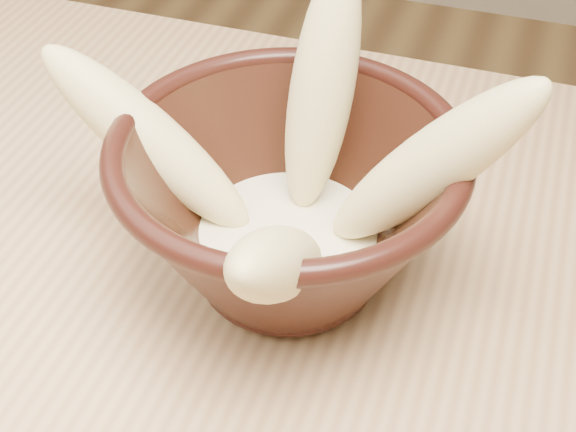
% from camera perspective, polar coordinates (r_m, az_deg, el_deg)
% --- Properties ---
extents(table, '(1.20, 0.80, 0.75)m').
position_cam_1_polar(table, '(0.59, -10.00, -13.54)').
color(table, tan).
rests_on(table, ground).
extents(bowl, '(0.22, 0.22, 0.12)m').
position_cam_1_polar(bowl, '(0.51, 0.00, 0.87)').
color(bowl, black).
rests_on(bowl, table).
extents(milk_puddle, '(0.13, 0.13, 0.02)m').
position_cam_1_polar(milk_puddle, '(0.53, 0.00, -1.57)').
color(milk_puddle, beige).
rests_on(milk_puddle, bowl).
extents(banana_upright, '(0.05, 0.10, 0.17)m').
position_cam_1_polar(banana_upright, '(0.51, 2.43, 8.97)').
color(banana_upright, '#ECD88C').
rests_on(banana_upright, bowl).
extents(banana_left, '(0.17, 0.06, 0.13)m').
position_cam_1_polar(banana_left, '(0.53, -9.95, 5.41)').
color(banana_left, '#ECD88C').
rests_on(banana_left, bowl).
extents(banana_right, '(0.14, 0.04, 0.16)m').
position_cam_1_polar(banana_right, '(0.47, 10.07, 3.48)').
color(banana_right, '#ECD88C').
rests_on(banana_right, bowl).
extents(banana_front, '(0.05, 0.15, 0.13)m').
position_cam_1_polar(banana_front, '(0.43, -0.73, -3.38)').
color(banana_front, '#ECD88C').
rests_on(banana_front, bowl).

